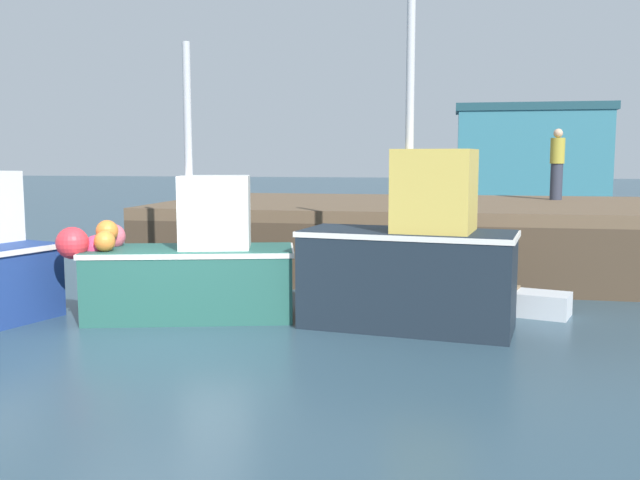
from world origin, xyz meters
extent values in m
cube|color=#2D4756|center=(0.00, 0.00, -0.05)|extent=(120.00, 160.00, 0.10)
cube|color=brown|center=(3.26, 7.51, 1.43)|extent=(11.37, 6.34, 0.25)
cube|color=#433527|center=(3.26, 4.46, 0.65)|extent=(11.37, 0.24, 1.31)
cylinder|color=#433527|center=(-2.03, 4.56, 0.65)|extent=(0.34, 0.34, 1.31)
cylinder|color=#433527|center=(3.26, 4.56, 0.65)|extent=(0.34, 0.34, 1.31)
cylinder|color=#433527|center=(-0.15, 10.46, 0.65)|extent=(0.34, 0.34, 1.31)
cylinder|color=#433527|center=(6.67, 10.46, 0.65)|extent=(0.34, 0.34, 1.31)
cylinder|color=#433527|center=(0.62, 4.56, 0.65)|extent=(5.32, 0.17, 1.21)
cube|color=#23564C|center=(0.03, 1.70, 0.57)|extent=(3.48, 2.08, 1.14)
cube|color=silver|center=(0.03, 1.70, 1.09)|extent=(3.55, 2.13, 0.08)
cube|color=silver|center=(0.42, 1.80, 1.72)|extent=(1.29, 1.18, 1.16)
cylinder|color=#B7B7BC|center=(0.03, 1.70, 3.34)|extent=(0.12, 0.12, 2.08)
sphere|color=orange|center=(-1.12, 1.05, 1.30)|extent=(0.33, 0.33, 0.33)
sphere|color=orange|center=(-1.27, 1.43, 1.42)|extent=(0.35, 0.35, 0.35)
sphere|color=#EA5B70|center=(-1.32, 1.70, 1.30)|extent=(0.41, 0.41, 0.41)
sphere|color=#DB3866|center=(-1.37, 1.22, 1.16)|extent=(0.41, 0.41, 0.41)
sphere|color=orange|center=(-1.47, 1.57, 1.19)|extent=(0.34, 0.34, 0.34)
sphere|color=red|center=(-1.60, 0.93, 1.27)|extent=(0.50, 0.50, 0.50)
cube|color=#19232D|center=(3.51, 1.66, 0.75)|extent=(3.30, 1.75, 1.49)
cube|color=silver|center=(3.51, 1.66, 1.44)|extent=(3.37, 1.79, 0.08)
cube|color=gold|center=(3.90, 1.60, 2.10)|extent=(1.28, 1.28, 1.21)
cylinder|color=#B7B7BC|center=(3.51, 1.66, 3.78)|extent=(0.12, 0.12, 2.14)
cube|color=silver|center=(5.20, 3.00, 0.19)|extent=(1.91, 1.15, 0.39)
cube|color=#7F6647|center=(5.20, 3.00, 0.41)|extent=(0.27, 0.60, 0.04)
cylinder|color=#2D3342|center=(6.62, 8.93, 2.00)|extent=(0.29, 0.29, 0.88)
cylinder|color=#9E9333|center=(6.62, 8.93, 2.74)|extent=(0.34, 0.34, 0.62)
sphere|color=tan|center=(6.62, 8.93, 3.16)|extent=(0.22, 0.22, 0.22)
cube|color=#2D6B7A|center=(9.07, 38.89, 2.74)|extent=(9.39, 4.29, 5.48)
cube|color=#1B4049|center=(9.07, 38.89, 5.73)|extent=(9.76, 4.46, 0.50)
camera|label=1|loc=(4.18, -8.92, 2.60)|focal=39.44mm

